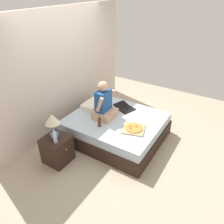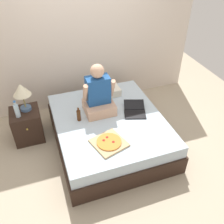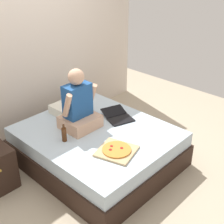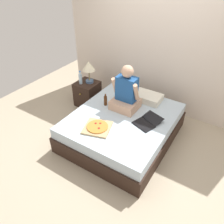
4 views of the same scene
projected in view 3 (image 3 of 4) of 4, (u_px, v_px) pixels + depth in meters
The scene contains 8 objects.
ground_plane at pixel (98, 161), 4.15m from camera, with size 6.00×6.00×0.00m, color tan.
wall_back at pixel (31, 50), 4.35m from camera, with size 4.00×0.12×2.50m, color beige.
bed at pixel (97, 147), 4.04m from camera, with size 1.61×1.87×0.48m.
pillow at pixel (71, 107), 4.37m from camera, with size 0.52×0.34×0.12m, color silver.
person_seated at pixel (79, 107), 3.87m from camera, with size 0.47×0.40×0.78m.
laptop at pixel (118, 117), 4.19m from camera, with size 0.43×0.49×0.07m.
pizza_box at pixel (117, 151), 3.50m from camera, with size 0.50×0.50×0.05m.
beer_bottle_on_bed at pixel (64, 134), 3.67m from camera, with size 0.06×0.06×0.22m.
Camera 3 is at (-2.30, -2.45, 2.53)m, focal length 50.00 mm.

